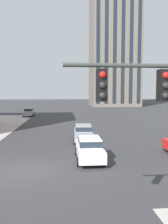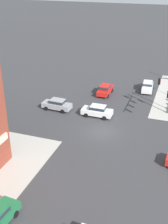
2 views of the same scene
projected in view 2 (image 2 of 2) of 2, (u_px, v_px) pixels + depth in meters
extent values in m
plane|color=#38383A|center=(102.00, 132.00, 38.69)|extent=(320.00, 320.00, 0.00)
cylinder|color=#383D38|center=(167.00, 111.00, 43.74)|extent=(0.32, 0.32, 0.50)
cylinder|color=#383D38|center=(165.00, 78.00, 41.83)|extent=(0.11, 1.80, 0.11)
cube|color=black|center=(168.00, 94.00, 37.17)|extent=(0.28, 0.28, 0.90)
cube|color=black|center=(159.00, 82.00, 42.31)|extent=(0.28, 0.28, 0.90)
sphere|color=red|center=(160.00, 80.00, 42.14)|extent=(0.18, 0.18, 0.18)
sphere|color=#282828|center=(160.00, 82.00, 42.26)|extent=(0.18, 0.18, 0.18)
sphere|color=#282828|center=(160.00, 83.00, 42.38)|extent=(0.18, 0.18, 0.18)
cube|color=red|center=(105.00, 90.00, 50.06)|extent=(4.41, 1.79, 0.76)
cube|color=red|center=(105.00, 87.00, 49.64)|extent=(2.12, 1.51, 0.60)
cube|color=#232D38|center=(105.00, 87.00, 49.64)|extent=(2.21, 1.55, 0.40)
cylinder|color=black|center=(103.00, 89.00, 51.64)|extent=(0.64, 0.22, 0.64)
cylinder|color=black|center=(112.00, 90.00, 51.13)|extent=(0.64, 0.22, 0.64)
cylinder|color=black|center=(98.00, 95.00, 49.33)|extent=(0.64, 0.22, 0.64)
cylinder|color=black|center=(108.00, 96.00, 48.82)|extent=(0.64, 0.22, 0.64)
cylinder|color=black|center=(0.00, 208.00, 25.90)|extent=(0.66, 0.27, 0.64)
cylinder|color=black|center=(16.00, 214.00, 25.29)|extent=(0.66, 0.27, 0.64)
cube|color=silver|center=(147.00, 87.00, 51.33)|extent=(4.53, 2.13, 0.76)
cube|color=silver|center=(148.00, 83.00, 51.16)|extent=(2.23, 1.67, 0.60)
cube|color=#232D38|center=(148.00, 83.00, 51.16)|extent=(2.32, 1.71, 0.40)
cylinder|color=black|center=(152.00, 93.00, 50.12)|extent=(0.66, 0.27, 0.64)
cylinder|color=black|center=(142.00, 92.00, 50.50)|extent=(0.66, 0.27, 0.64)
cylinder|color=black|center=(153.00, 87.00, 52.49)|extent=(0.66, 0.27, 0.64)
cylinder|color=black|center=(143.00, 86.00, 52.87)|extent=(0.66, 0.27, 0.64)
cube|color=#99999E|center=(57.00, 105.00, 44.54)|extent=(1.98, 4.48, 0.76)
cube|color=#99999E|center=(58.00, 101.00, 44.19)|extent=(1.60, 2.19, 0.60)
cube|color=#232D38|center=(58.00, 101.00, 44.19)|extent=(1.64, 2.28, 0.40)
cylinder|color=black|center=(46.00, 108.00, 44.48)|extent=(0.25, 0.65, 0.64)
cylinder|color=black|center=(52.00, 104.00, 45.87)|extent=(0.25, 0.65, 0.64)
cylinder|color=black|center=(63.00, 111.00, 43.54)|extent=(0.25, 0.65, 0.64)
cylinder|color=black|center=(67.00, 107.00, 44.93)|extent=(0.25, 0.65, 0.64)
cube|color=silver|center=(97.00, 112.00, 42.54)|extent=(1.80, 4.42, 0.76)
cube|color=silver|center=(98.00, 108.00, 42.20)|extent=(1.52, 2.13, 0.60)
cube|color=#232D38|center=(98.00, 108.00, 42.20)|extent=(1.55, 2.21, 0.40)
cylinder|color=black|center=(86.00, 115.00, 42.42)|extent=(0.23, 0.64, 0.64)
cylinder|color=black|center=(90.00, 110.00, 43.83)|extent=(0.23, 0.64, 0.64)
cylinder|color=black|center=(104.00, 118.00, 41.58)|extent=(0.23, 0.64, 0.64)
cylinder|color=black|center=(108.00, 113.00, 42.99)|extent=(0.23, 0.64, 0.64)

